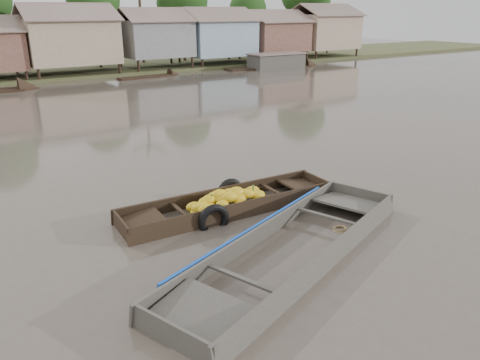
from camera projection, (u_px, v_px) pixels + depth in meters
ground at (281, 213)px, 12.06m from camera, size 120.00×120.00×0.00m
riverbank at (68, 34)px, 37.58m from camera, size 120.00×12.47×10.22m
banana_boat at (227, 204)px, 12.16m from camera, size 5.94×1.69×0.85m
viewer_boat at (290, 253)px, 9.97m from camera, size 7.51×4.28×0.59m
distant_boats at (196, 71)px, 37.30m from camera, size 44.17×2.84×1.38m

